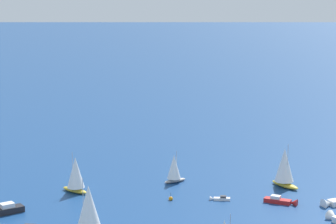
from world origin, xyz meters
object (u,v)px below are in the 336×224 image
Objects in this scene: sailboat_offshore at (174,168)px; marker_buoy at (171,199)px; sailboat_ahead at (284,167)px; motorboat_far_port at (219,199)px; motorboat_mid_cluster at (282,201)px; sailboat_outer_ring_a at (75,174)px; sailboat_outer_ring_d at (89,211)px.

marker_buoy is (3.61, 15.08, -3.62)m from sailboat_offshore.
sailboat_ahead is at bearing 162.30° from sailboat_offshore.
sailboat_offshore is 0.74× the size of sailboat_ahead.
motorboat_far_port is 0.44× the size of sailboat_ahead.
sailboat_ahead reaches higher than motorboat_mid_cluster.
motorboat_far_port is at bearing 160.32° from sailboat_outer_ring_a.
sailboat_outer_ring_a reaches higher than motorboat_far_port.
sailboat_ahead is 1.50× the size of motorboat_mid_cluster.
sailboat_offshore is 4.18× the size of marker_buoy.
sailboat_outer_ring_d is (53.62, 28.36, 0.54)m from sailboat_ahead.
motorboat_mid_cluster is (-14.68, 5.32, 0.24)m from motorboat_far_port.
sailboat_ahead is 32.87m from marker_buoy.
marker_buoy reaches higher than motorboat_mid_cluster.
motorboat_mid_cluster is 53.22m from sailboat_outer_ring_a.
sailboat_offshore is 27.29m from sailboat_outer_ring_a.
marker_buoy is (11.98, -2.12, -0.01)m from motorboat_far_port.
motorboat_far_port is 0.67× the size of motorboat_mid_cluster.
motorboat_mid_cluster is at bearing 160.25° from sailboat_outer_ring_a.
motorboat_far_port is 22.12m from sailboat_ahead.
sailboat_offshore is at bearing -44.34° from motorboat_mid_cluster.
sailboat_offshore is at bearing -170.30° from sailboat_outer_ring_a.
sailboat_outer_ring_a reaches higher than marker_buoy.
sailboat_outer_ring_a is at bearing -19.75° from motorboat_mid_cluster.
sailboat_ahead is 0.91× the size of sailboat_outer_ring_d.
sailboat_ahead is 55.36m from sailboat_outer_ring_a.
sailboat_ahead is 1.12× the size of sailboat_outer_ring_a.
marker_buoy reaches higher than motorboat_far_port.
sailboat_offshore is 0.67× the size of sailboat_outer_ring_d.
sailboat_ahead is (-28.30, 9.03, 1.43)m from sailboat_offshore.
sailboat_ahead reaches higher than motorboat_far_port.
sailboat_outer_ring_d reaches higher than marker_buoy.
sailboat_offshore is 45.20m from sailboat_outer_ring_d.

